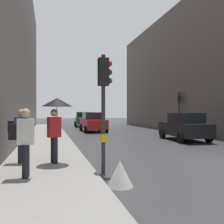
# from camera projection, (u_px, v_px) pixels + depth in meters

# --- Properties ---
(sidewalk_kerb) EXTENTS (2.77, 40.00, 0.16)m
(sidewalk_kerb) POSITION_uv_depth(u_px,v_px,m) (47.00, 145.00, 13.37)
(sidewalk_kerb) COLOR gray
(sidewalk_kerb) RESTS_ON ground
(traffic_light_near_left) EXTENTS (0.44, 0.26, 3.57)m
(traffic_light_near_left) POSITION_uv_depth(u_px,v_px,m) (104.00, 91.00, 7.65)
(traffic_light_near_left) COLOR #2D2D2D
(traffic_light_near_left) RESTS_ON ground
(traffic_light_mid_street) EXTENTS (0.33, 0.45, 3.54)m
(traffic_light_mid_street) POSITION_uv_depth(u_px,v_px,m) (179.00, 104.00, 21.86)
(traffic_light_mid_street) COLOR #2D2D2D
(traffic_light_mid_street) RESTS_ON ground
(car_red_sedan) EXTENTS (2.11, 4.25, 1.76)m
(car_red_sedan) POSITION_uv_depth(u_px,v_px,m) (93.00, 122.00, 22.98)
(car_red_sedan) COLOR red
(car_red_sedan) RESTS_ON ground
(car_dark_suv) EXTENTS (2.20, 4.29, 1.76)m
(car_dark_suv) POSITION_uv_depth(u_px,v_px,m) (184.00, 127.00, 16.01)
(car_dark_suv) COLOR black
(car_dark_suv) RESTS_ON ground
(car_green_estate) EXTENTS (2.23, 4.31, 1.76)m
(car_green_estate) POSITION_uv_depth(u_px,v_px,m) (83.00, 119.00, 30.72)
(car_green_estate) COLOR #2D6038
(car_green_estate) RESTS_ON ground
(pedestrian_with_umbrella) EXTENTS (1.00, 1.00, 2.14)m
(pedestrian_with_umbrella) POSITION_uv_depth(u_px,v_px,m) (56.00, 112.00, 8.31)
(pedestrian_with_umbrella) COLOR black
(pedestrian_with_umbrella) RESTS_ON sidewalk_kerb
(pedestrian_with_black_backpack) EXTENTS (0.62, 0.36, 1.77)m
(pedestrian_with_black_backpack) POSITION_uv_depth(u_px,v_px,m) (24.00, 138.00, 6.47)
(pedestrian_with_black_backpack) COLOR black
(pedestrian_with_black_backpack) RESTS_ON sidewalk_kerb
(pedestrian_with_grey_backpack) EXTENTS (0.65, 0.40, 1.77)m
(pedestrian_with_grey_backpack) POSITION_uv_depth(u_px,v_px,m) (20.00, 132.00, 8.33)
(pedestrian_with_grey_backpack) COLOR black
(pedestrian_with_grey_backpack) RESTS_ON sidewalk_kerb
(warning_sign_triangle) EXTENTS (0.64, 0.64, 0.65)m
(warning_sign_triangle) POSITION_uv_depth(u_px,v_px,m) (120.00, 173.00, 6.23)
(warning_sign_triangle) COLOR silver
(warning_sign_triangle) RESTS_ON ground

